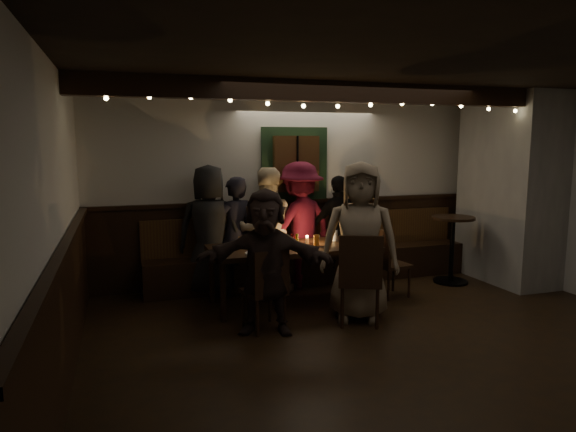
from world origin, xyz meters
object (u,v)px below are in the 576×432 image
object	(u,v)px
chair_near_right	(360,274)
person_e	(340,230)
person_f	(265,261)
chair_end	(386,259)
person_g	(360,242)
person_b	(235,235)
chair_near_left	(267,285)
high_top	(452,241)
person_c	(266,230)
person_d	(300,225)
dining_table	(293,251)
person_a	(210,230)

from	to	relation	value
chair_near_right	person_e	distance (m)	1.71
chair_near_right	person_f	size ratio (longest dim) A/B	0.67
chair_end	person_g	size ratio (longest dim) A/B	0.50
person_b	person_f	bearing A→B (deg)	67.07
chair_near_left	high_top	bearing A→B (deg)	18.78
chair_near_right	person_e	size ratio (longest dim) A/B	0.67
high_top	person_e	distance (m)	1.57
chair_near_left	person_c	distance (m)	1.52
person_e	person_f	size ratio (longest dim) A/B	1.00
person_b	person_d	xyz separation A→B (m)	(0.89, 0.02, 0.09)
person_f	person_g	xyz separation A→B (m)	(1.09, 0.06, 0.13)
chair_near_left	chair_near_right	bearing A→B (deg)	-8.58
dining_table	person_e	distance (m)	1.16
person_a	chair_end	bearing A→B (deg)	176.27
dining_table	chair_near_left	world-z (taller)	chair_near_left
chair_near_left	high_top	distance (m)	3.12
person_e	person_g	distance (m)	1.48
chair_end	person_e	size ratio (longest dim) A/B	0.59
person_c	person_e	world-z (taller)	person_c
dining_table	person_d	distance (m)	0.80
chair_near_right	person_e	bearing A→B (deg)	73.34
chair_end	person_c	world-z (taller)	person_c
dining_table	person_g	xyz separation A→B (m)	(0.52, -0.73, 0.22)
person_d	person_b	bearing A→B (deg)	-19.93
chair_near_right	person_g	distance (m)	0.38
high_top	person_c	size ratio (longest dim) A/B	0.57
high_top	person_b	size ratio (longest dim) A/B	0.62
chair_near_right	person_d	xyz separation A→B (m)	(-0.10, 1.63, 0.28)
person_c	high_top	bearing A→B (deg)	173.64
person_a	high_top	bearing A→B (deg)	-171.00
chair_near_right	person_f	world-z (taller)	person_f
chair_end	high_top	size ratio (longest dim) A/B	0.94
person_b	person_e	size ratio (longest dim) A/B	1.01
person_d	person_c	bearing A→B (deg)	-14.64
person_a	person_c	distance (m)	0.72
dining_table	person_b	distance (m)	0.89
person_c	person_d	distance (m)	0.49
dining_table	person_b	world-z (taller)	person_b
chair_end	person_b	world-z (taller)	person_b
chair_end	high_top	xyz separation A→B (m)	(1.20, 0.32, 0.10)
person_c	person_f	world-z (taller)	person_c
dining_table	high_top	size ratio (longest dim) A/B	2.15
person_b	person_c	size ratio (longest dim) A/B	0.93
chair_end	person_f	bearing A→B (deg)	-158.72
dining_table	high_top	world-z (taller)	high_top
person_c	person_e	xyz separation A→B (m)	(1.07, 0.05, -0.07)
chair_near_left	person_c	bearing A→B (deg)	74.78
dining_table	person_c	xyz separation A→B (m)	(-0.16, 0.64, 0.16)
person_f	person_d	bearing A→B (deg)	80.21
person_b	person_d	bearing A→B (deg)	158.49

